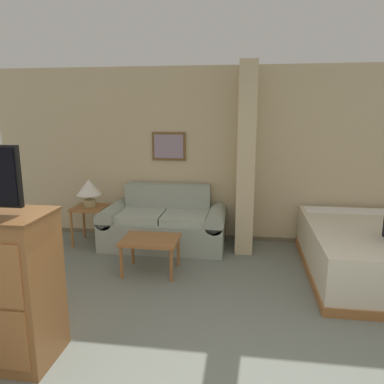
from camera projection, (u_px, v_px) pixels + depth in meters
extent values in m
cube|color=#CCB78E|center=(241.00, 156.00, 5.61)|extent=(7.70, 0.12, 2.60)
cube|color=#70644E|center=(239.00, 238.00, 5.81)|extent=(7.70, 0.02, 0.06)
cube|color=brown|center=(169.00, 146.00, 5.66)|extent=(0.51, 0.02, 0.42)
cube|color=gray|center=(169.00, 146.00, 5.64)|extent=(0.44, 0.01, 0.35)
cube|color=#CCB78E|center=(246.00, 159.00, 5.23)|extent=(0.24, 0.64, 2.60)
cube|color=#99A393|center=(164.00, 233.00, 5.49)|extent=(1.30, 0.84, 0.42)
cube|color=#99A393|center=(168.00, 199.00, 5.71)|extent=(1.30, 0.20, 0.46)
cube|color=#99A393|center=(114.00, 230.00, 5.60)|extent=(0.24, 0.84, 0.42)
cylinder|color=#99A393|center=(113.00, 213.00, 5.54)|extent=(0.26, 0.84, 0.26)
cube|color=#99A393|center=(216.00, 235.00, 5.39)|extent=(0.24, 0.84, 0.42)
cylinder|color=#99A393|center=(216.00, 218.00, 5.33)|extent=(0.26, 0.84, 0.26)
cube|color=#AAB5A4|center=(141.00, 216.00, 5.43)|extent=(0.63, 0.60, 0.10)
cube|color=#AAB5A4|center=(185.00, 217.00, 5.34)|extent=(0.63, 0.60, 0.10)
cube|color=#996033|center=(150.00, 240.00, 4.56)|extent=(0.68, 0.53, 0.04)
cylinder|color=#996033|center=(121.00, 263.00, 4.43)|extent=(0.04, 0.04, 0.40)
cylinder|color=#996033|center=(171.00, 265.00, 4.35)|extent=(0.04, 0.04, 0.40)
cylinder|color=#996033|center=(133.00, 249.00, 4.87)|extent=(0.04, 0.04, 0.40)
cylinder|color=#996033|center=(178.00, 251.00, 4.79)|extent=(0.04, 0.04, 0.40)
cube|color=#996033|center=(90.00, 207.00, 5.55)|extent=(0.48, 0.48, 0.04)
cylinder|color=#996033|center=(72.00, 230.00, 5.44)|extent=(0.04, 0.04, 0.54)
cylinder|color=#996033|center=(99.00, 231.00, 5.38)|extent=(0.04, 0.04, 0.54)
cylinder|color=#996033|center=(84.00, 221.00, 5.84)|extent=(0.04, 0.04, 0.54)
cylinder|color=#996033|center=(109.00, 223.00, 5.78)|extent=(0.04, 0.04, 0.54)
cylinder|color=tan|center=(90.00, 203.00, 5.54)|extent=(0.18, 0.18, 0.10)
cylinder|color=tan|center=(89.00, 197.00, 5.52)|extent=(0.02, 0.02, 0.07)
cone|color=white|center=(89.00, 187.00, 5.48)|extent=(0.36, 0.36, 0.23)
cube|color=#996033|center=(377.00, 273.00, 4.51)|extent=(1.67, 2.10, 0.10)
cube|color=beige|center=(380.00, 249.00, 4.45)|extent=(1.63, 2.06, 0.50)
cube|color=white|center=(361.00, 215.00, 5.19)|extent=(1.51, 0.36, 0.10)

